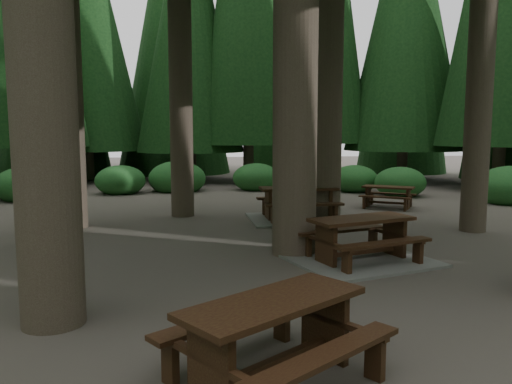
{
  "coord_description": "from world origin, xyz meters",
  "views": [
    {
      "loc": [
        -0.98,
        -9.15,
        2.34
      ],
      "look_at": [
        0.17,
        1.23,
        1.1
      ],
      "focal_mm": 35.0,
      "sensor_mm": 36.0,
      "label": 1
    }
  ],
  "objects": [
    {
      "name": "picnic_table_c",
      "position": [
        1.63,
        3.97,
        0.32
      ],
      "size": [
        2.69,
        2.25,
        0.89
      ],
      "rotation": [
        0.0,
        0.0,
        0.04
      ],
      "color": "gray",
      "rests_on": "ground"
    },
    {
      "name": "picnic_table_d",
      "position": [
        4.87,
        5.85,
        0.45
      ],
      "size": [
        1.98,
        1.89,
        0.67
      ],
      "rotation": [
        0.0,
        0.0,
        -0.56
      ],
      "color": "black",
      "rests_on": "ground"
    },
    {
      "name": "ground",
      "position": [
        0.0,
        0.0,
        0.0
      ],
      "size": [
        80.0,
        80.0,
        0.0
      ],
      "primitive_type": "plane",
      "color": "#4D453F",
      "rests_on": "ground"
    },
    {
      "name": "picnic_table_a",
      "position": [
        1.9,
        -0.54,
        0.28
      ],
      "size": [
        2.93,
        2.67,
        0.82
      ],
      "rotation": [
        0.0,
        0.0,
        0.32
      ],
      "color": "gray",
      "rests_on": "ground"
    },
    {
      "name": "shrub_ring",
      "position": [
        0.7,
        0.75,
        0.4
      ],
      "size": [
        23.86,
        24.64,
        1.49
      ],
      "color": "#22632A",
      "rests_on": "ground"
    },
    {
      "name": "picnic_table_e",
      "position": [
        -0.32,
        -4.72,
        0.53
      ],
      "size": [
        2.39,
        2.31,
        0.81
      ],
      "rotation": [
        0.0,
        0.0,
        0.63
      ],
      "color": "black",
      "rests_on": "ground"
    }
  ]
}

